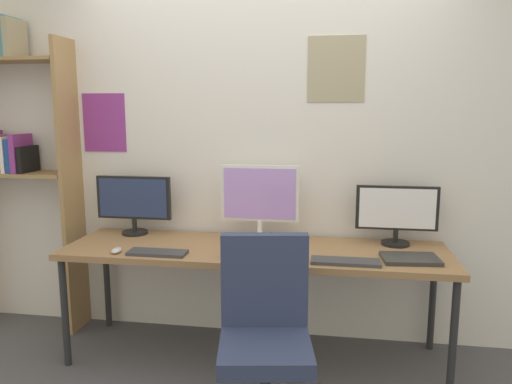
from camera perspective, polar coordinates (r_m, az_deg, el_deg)
name	(u,v)px	position (r m, az deg, el deg)	size (l,w,h in m)	color
wall_back	(264,153)	(3.41, 0.97, 4.53)	(4.82, 0.11, 2.60)	silver
desk	(255,255)	(3.12, -0.14, -7.39)	(2.42, 0.68, 0.74)	#936D47
bookshelf	(8,137)	(3.92, -26.99, 5.77)	(0.83, 0.28, 2.24)	#9E7A4C
office_chair	(265,357)	(2.54, 1.05, -18.69)	(0.52, 0.52, 0.99)	#2D2D33
monitor_left	(134,202)	(3.49, -14.11, -1.11)	(0.53, 0.18, 0.41)	black
monitor_center	(260,198)	(3.24, 0.45, -0.66)	(0.52, 0.18, 0.50)	silver
monitor_right	(397,212)	(3.25, 16.14, -2.30)	(0.52, 0.18, 0.38)	black
keyboard_left	(157,253)	(3.03, -11.46, -6.97)	(0.36, 0.13, 0.02)	#38383D
keyboard_right	(345,262)	(2.84, 10.42, -8.01)	(0.39, 0.13, 0.02)	#38383D
computer_mouse	(117,250)	(3.11, -16.01, -6.59)	(0.06, 0.10, 0.03)	silver
laptop_closed	(410,259)	(2.98, 17.60, -7.45)	(0.32, 0.22, 0.02)	#2D2D2D
coffee_mug	(228,251)	(2.88, -3.24, -6.89)	(0.11, 0.08, 0.09)	blue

